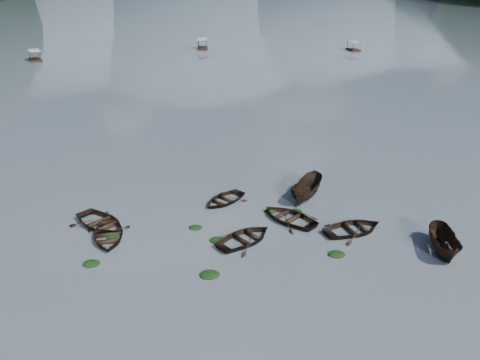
{
  "coord_description": "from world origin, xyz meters",
  "views": [
    {
      "loc": [
        -0.78,
        -22.49,
        16.6
      ],
      "look_at": [
        0.0,
        12.0,
        2.0
      ],
      "focal_mm": 35.0,
      "sensor_mm": 36.0,
      "label": 1
    }
  ],
  "objects_px": {
    "rowboat_0": "(108,239)",
    "pontoon_centre": "(203,49)",
    "rowboat_3": "(289,220)",
    "pontoon_left": "(36,60)"
  },
  "relations": [
    {
      "from": "rowboat_0",
      "to": "pontoon_left",
      "type": "height_order",
      "value": "pontoon_left"
    },
    {
      "from": "rowboat_3",
      "to": "pontoon_centre",
      "type": "distance_m",
      "value": 100.23
    },
    {
      "from": "pontoon_left",
      "to": "pontoon_centre",
      "type": "bearing_deg",
      "value": 1.54
    },
    {
      "from": "rowboat_0",
      "to": "rowboat_3",
      "type": "xyz_separation_m",
      "value": [
        13.05,
        2.48,
        0.0
      ]
    },
    {
      "from": "pontoon_left",
      "to": "pontoon_centre",
      "type": "relative_size",
      "value": 0.89
    },
    {
      "from": "rowboat_0",
      "to": "pontoon_centre",
      "type": "bearing_deg",
      "value": 77.44
    },
    {
      "from": "rowboat_0",
      "to": "pontoon_left",
      "type": "xyz_separation_m",
      "value": [
        -36.1,
        82.27,
        0.0
      ]
    },
    {
      "from": "pontoon_centre",
      "to": "pontoon_left",
      "type": "bearing_deg",
      "value": -154.12
    },
    {
      "from": "rowboat_0",
      "to": "pontoon_left",
      "type": "distance_m",
      "value": 89.84
    },
    {
      "from": "pontoon_left",
      "to": "rowboat_0",
      "type": "bearing_deg",
      "value": -92.56
    }
  ]
}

